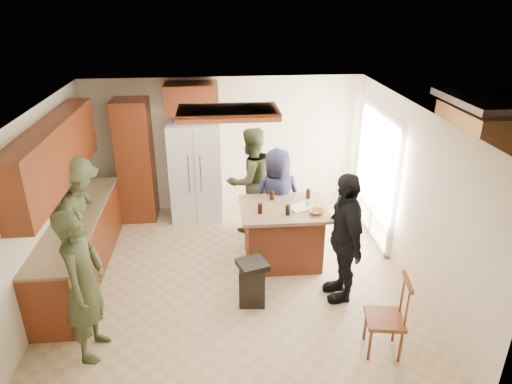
{
  "coord_description": "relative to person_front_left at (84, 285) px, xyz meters",
  "views": [
    {
      "loc": [
        -0.18,
        -5.58,
        3.89
      ],
      "look_at": [
        0.39,
        0.54,
        1.15
      ],
      "focal_mm": 32.0,
      "sensor_mm": 36.0,
      "label": 1
    }
  ],
  "objects": [
    {
      "name": "person_side_right",
      "position": [
        3.13,
        0.78,
        -0.01
      ],
      "size": [
        0.58,
        1.08,
        1.82
      ],
      "primitive_type": "imported",
      "rotation": [
        0.0,
        0.0,
        -1.54
      ],
      "color": "black",
      "rests_on": "ground"
    },
    {
      "name": "person_behind_left",
      "position": [
        2.07,
        2.8,
        0.0
      ],
      "size": [
        1.05,
        0.9,
        1.84
      ],
      "primitive_type": "imported",
      "rotation": [
        0.0,
        0.0,
        3.61
      ],
      "color": "#383B22",
      "rests_on": "ground"
    },
    {
      "name": "trash_bin",
      "position": [
        1.91,
        0.74,
        -0.6
      ],
      "size": [
        0.45,
        0.45,
        0.63
      ],
      "color": "black",
      "rests_on": "ground"
    },
    {
      "name": "person_front_left",
      "position": [
        0.0,
        0.0,
        0.0
      ],
      "size": [
        0.57,
        0.72,
        1.84
      ],
      "primitive_type": "imported",
      "rotation": [
        0.0,
        0.0,
        1.45
      ],
      "color": "#333A21",
      "rests_on": "ground"
    },
    {
      "name": "person_counter",
      "position": [
        -0.49,
        1.83,
        -0.04
      ],
      "size": [
        0.84,
        1.24,
        1.75
      ],
      "primitive_type": "imported",
      "rotation": [
        0.0,
        0.0,
        1.26
      ],
      "color": "#343C23",
      "rests_on": "ground"
    },
    {
      "name": "room_shell",
      "position": [
        6.04,
        2.91,
        -0.05
      ],
      "size": [
        8.0,
        5.2,
        5.0
      ],
      "color": "tan",
      "rests_on": "ground"
    },
    {
      "name": "island_items",
      "position": [
        2.67,
        1.63,
        0.05
      ],
      "size": [
        0.96,
        0.68,
        0.15
      ],
      "color": "silver",
      "rests_on": "kitchen_island"
    },
    {
      "name": "person_behind_right",
      "position": [
        2.45,
        2.31,
        -0.1
      ],
      "size": [
        0.87,
        0.64,
        1.63
      ],
      "primitive_type": "imported",
      "rotation": [
        0.0,
        0.0,
        3.3
      ],
      "color": "#1A1D35",
      "rests_on": "ground"
    },
    {
      "name": "kitchen_island",
      "position": [
        2.46,
        1.71,
        -0.44
      ],
      "size": [
        1.28,
        1.03,
        0.93
      ],
      "color": "#AA492B",
      "rests_on": "ground"
    },
    {
      "name": "left_cabinetry",
      "position": [
        -0.57,
        1.67,
        0.04
      ],
      "size": [
        0.64,
        3.0,
        2.3
      ],
      "color": "maroon",
      "rests_on": "ground"
    },
    {
      "name": "back_wall_units",
      "position": [
        0.34,
        3.47,
        0.46
      ],
      "size": [
        1.8,
        0.6,
        2.45
      ],
      "color": "maroon",
      "rests_on": "ground"
    },
    {
      "name": "refrigerator",
      "position": [
        1.12,
        3.39,
        -0.02
      ],
      "size": [
        0.9,
        0.76,
        1.8
      ],
      "color": "white",
      "rests_on": "ground"
    },
    {
      "name": "spindle_chair",
      "position": [
        3.36,
        -0.31,
        -0.46
      ],
      "size": [
        0.48,
        0.48,
        0.99
      ],
      "color": "maroon",
      "rests_on": "ground"
    }
  ]
}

